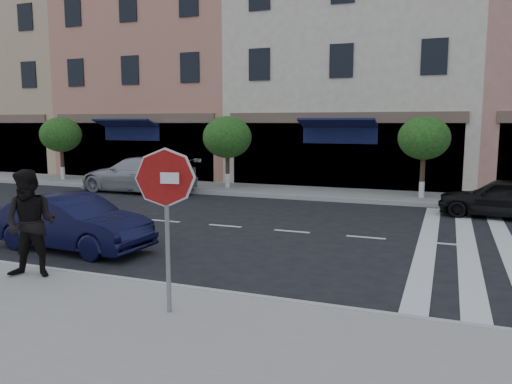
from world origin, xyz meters
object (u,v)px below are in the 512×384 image
walker (31,224)px  car_far_mid (502,198)px  car_far_left (138,174)px  stop_sign (166,194)px  car_near_mid (72,222)px

walker → car_far_mid: bearing=32.5°
car_far_left → car_far_mid: (13.90, -0.90, -0.13)m
walker → stop_sign: bearing=-28.3°
car_near_mid → car_far_mid: size_ratio=1.05×
car_far_left → car_far_mid: bearing=90.1°
car_near_mid → car_far_left: bearing=29.4°
stop_sign → car_far_left: size_ratio=0.47×
car_far_left → stop_sign: bearing=39.9°
car_near_mid → car_far_left: size_ratio=0.75×
car_near_mid → walker: bearing=-150.2°
stop_sign → walker: (-3.21, 0.62, -0.80)m
walker → car_far_mid: (8.58, 10.20, -0.50)m
car_far_left → car_near_mid: bearing=29.3°
car_far_left → car_far_mid: 13.93m
stop_sign → walker: 3.37m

